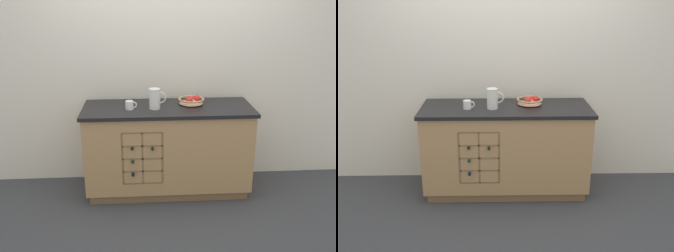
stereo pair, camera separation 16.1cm
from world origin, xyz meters
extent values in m
plane|color=#383A3F|center=(0.00, 0.00, 0.00)|extent=(14.00, 14.00, 0.00)
cube|color=silver|center=(0.00, 0.36, 1.27)|extent=(4.40, 0.06, 2.55)
cube|color=brown|center=(0.00, 0.00, 0.04)|extent=(1.54, 0.52, 0.09)
cube|color=tan|center=(0.00, 0.00, 0.48)|extent=(1.60, 0.58, 0.77)
cube|color=black|center=(0.00, 0.00, 0.88)|extent=(1.64, 0.62, 0.03)
cube|color=brown|center=(-0.26, -0.19, 0.49)|extent=(0.37, 0.01, 0.51)
cube|color=brown|center=(-0.44, -0.24, 0.49)|extent=(0.02, 0.10, 0.51)
cube|color=brown|center=(-0.07, -0.24, 0.49)|extent=(0.02, 0.10, 0.51)
cube|color=brown|center=(-0.26, -0.24, 0.23)|extent=(0.37, 0.10, 0.02)
cube|color=brown|center=(-0.26, -0.24, 0.36)|extent=(0.37, 0.10, 0.02)
cube|color=brown|center=(-0.26, -0.24, 0.49)|extent=(0.37, 0.10, 0.02)
cube|color=brown|center=(-0.26, -0.24, 0.61)|extent=(0.37, 0.10, 0.02)
cube|color=brown|center=(-0.26, -0.24, 0.74)|extent=(0.37, 0.10, 0.02)
cube|color=brown|center=(-0.26, -0.24, 0.49)|extent=(0.02, 0.10, 0.51)
cylinder|color=black|center=(-0.35, -0.15, 0.34)|extent=(0.07, 0.20, 0.07)
cylinder|color=black|center=(-0.35, -0.29, 0.34)|extent=(0.03, 0.09, 0.03)
cylinder|color=#19381E|center=(-0.35, -0.14, 0.47)|extent=(0.08, 0.20, 0.08)
cylinder|color=#19381E|center=(-0.35, -0.28, 0.47)|extent=(0.03, 0.08, 0.03)
cylinder|color=black|center=(-0.35, -0.14, 0.60)|extent=(0.08, 0.19, 0.08)
cylinder|color=black|center=(-0.35, -0.28, 0.60)|extent=(0.03, 0.08, 0.03)
cylinder|color=black|center=(-0.16, -0.13, 0.59)|extent=(0.07, 0.21, 0.07)
cylinder|color=black|center=(-0.16, -0.28, 0.59)|extent=(0.03, 0.09, 0.03)
cylinder|color=tan|center=(0.24, 0.08, 0.90)|extent=(0.12, 0.12, 0.01)
cone|color=tan|center=(0.24, 0.08, 0.93)|extent=(0.24, 0.24, 0.05)
torus|color=tan|center=(0.24, 0.08, 0.95)|extent=(0.26, 0.26, 0.02)
sphere|color=red|center=(0.29, 0.09, 0.94)|extent=(0.08, 0.08, 0.08)
sphere|color=red|center=(0.21, 0.04, 0.94)|extent=(0.07, 0.07, 0.07)
sphere|color=red|center=(0.23, 0.11, 0.94)|extent=(0.07, 0.07, 0.07)
cylinder|color=silver|center=(-0.13, -0.06, 0.99)|extent=(0.10, 0.10, 0.20)
torus|color=silver|center=(-0.13, -0.06, 1.09)|extent=(0.11, 0.11, 0.01)
torus|color=silver|center=(-0.08, -0.06, 1.00)|extent=(0.11, 0.01, 0.11)
cylinder|color=white|center=(-0.37, -0.06, 0.94)|extent=(0.08, 0.08, 0.08)
torus|color=white|center=(-0.33, -0.06, 0.94)|extent=(0.06, 0.01, 0.06)
camera|label=1|loc=(-0.23, -3.46, 1.93)|focal=40.00mm
camera|label=2|loc=(-0.07, -3.47, 1.93)|focal=40.00mm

